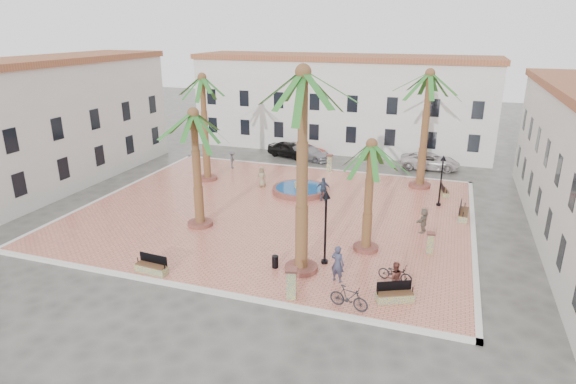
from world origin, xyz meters
name	(u,v)px	position (x,y,z in m)	size (l,w,h in m)	color
ground	(274,212)	(0.00, 0.00, 0.00)	(120.00, 120.00, 0.00)	#56544F
plaza	(274,211)	(0.00, 0.00, 0.07)	(26.00, 22.00, 0.15)	#E07D65
kerb_n	(317,169)	(0.00, 11.00, 0.08)	(26.30, 0.30, 0.16)	silver
kerb_s	(196,289)	(0.00, -11.00, 0.08)	(26.30, 0.30, 0.16)	silver
kerb_e	(473,236)	(13.00, 0.00, 0.08)	(0.30, 22.30, 0.16)	silver
kerb_w	(118,191)	(-13.00, 0.00, 0.08)	(0.30, 22.30, 0.16)	silver
building_north	(341,102)	(0.00, 19.99, 4.77)	(30.40, 7.40, 9.50)	silver
building_west	(46,124)	(-19.00, 0.00, 5.02)	(6.40, 24.40, 10.00)	silver
fountain	(300,189)	(0.54, 4.19, 0.45)	(4.22, 4.22, 2.18)	brown
palm_nw	(203,89)	(-7.71, 4.84, 7.58)	(5.20, 5.20, 8.69)	brown
palm_sw	(194,127)	(-3.59, -4.00, 6.52)	(5.18, 5.18, 7.57)	brown
palm_s	(303,95)	(4.34, -7.66, 9.25)	(5.63, 5.63, 10.52)	brown
palm_e	(371,158)	(7.09, -4.09, 5.58)	(4.66, 4.66, 6.50)	brown
palm_ne	(429,86)	(9.14, 8.56, 8.01)	(5.49, 5.49, 9.19)	brown
bench_s	(152,268)	(-2.92, -10.38, 0.42)	(1.83, 0.69, 0.95)	#87895B
bench_se	(395,296)	(9.34, -9.10, 0.41)	(1.83, 1.25, 0.93)	#87895B
bench_e	(463,214)	(12.38, 2.67, 0.45)	(0.75, 2.03, 1.05)	#87895B
bench_ne	(444,192)	(11.03, 7.19, 0.39)	(0.83, 1.67, 0.85)	#87895B
lamppost_s	(326,215)	(5.29, -6.48, 2.95)	(0.45, 0.45, 4.14)	black
lamppost_e	(442,172)	(10.74, 4.68, 2.64)	(0.40, 0.40, 3.68)	black
bollard_se	(292,283)	(4.72, -10.40, 0.94)	(0.65, 0.65, 1.53)	#87895B
bollard_n	(330,163)	(1.30, 10.40, 0.93)	(0.59, 0.59, 1.50)	#87895B
bollard_e	(430,243)	(10.57, -3.42, 0.80)	(0.49, 0.49, 1.25)	#87895B
litter_bin	(275,262)	(2.95, -7.81, 0.49)	(0.35, 0.35, 0.67)	black
cyclist_a	(338,264)	(6.38, -8.16, 1.12)	(0.70, 0.46, 1.93)	#33364F
bicycle_a	(395,273)	(9.12, -7.25, 0.61)	(0.61, 1.74, 0.91)	black
cyclist_b	(395,278)	(9.20, -8.42, 0.98)	(0.80, 0.63, 1.65)	brown
bicycle_b	(349,298)	(7.44, -10.40, 0.71)	(0.52, 1.85, 1.11)	black
pedestrian_fountain_a	(262,177)	(-2.73, 4.54, 0.98)	(0.81, 0.53, 1.66)	#8D7D5B
pedestrian_fountain_b	(323,189)	(2.67, 3.05, 1.02)	(1.02, 0.43, 1.75)	#33445D
pedestrian_north	(233,160)	(-7.17, 8.57, 0.94)	(1.02, 0.58, 1.57)	#545459
pedestrian_east	(423,220)	(10.00, -0.53, 0.94)	(1.46, 0.47, 1.58)	#73695A
car_black	(289,149)	(-3.84, 14.47, 0.75)	(1.76, 4.38, 1.49)	black
car_red	(306,151)	(-2.22, 14.92, 0.62)	(1.30, 3.74, 1.23)	red
car_silver	(308,153)	(-1.76, 14.16, 0.68)	(1.89, 4.66, 1.35)	#A1A0A8
car_white	(430,161)	(9.56, 14.58, 0.72)	(2.40, 5.21, 1.45)	silver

